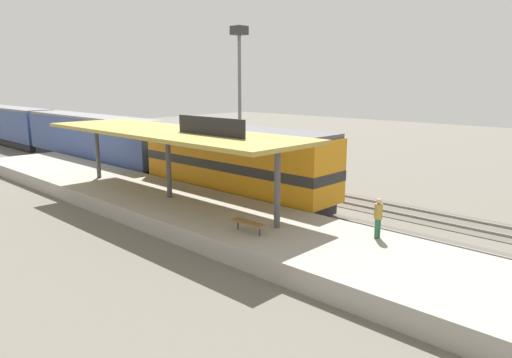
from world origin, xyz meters
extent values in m
plane|color=#666056|center=(2.00, 0.00, 0.00)|extent=(120.00, 120.00, 0.00)
cube|color=#565249|center=(0.00, 0.00, 0.02)|extent=(3.20, 110.00, 0.04)
cube|color=gray|center=(-0.72, 0.00, 0.08)|extent=(0.10, 110.00, 0.16)
cube|color=gray|center=(0.72, 0.00, 0.08)|extent=(0.10, 110.00, 0.16)
cube|color=#565249|center=(4.60, 0.00, 0.02)|extent=(3.20, 110.00, 0.04)
cube|color=gray|center=(3.88, 0.00, 0.08)|extent=(0.10, 110.00, 0.16)
cube|color=gray|center=(5.32, 0.00, 0.08)|extent=(0.10, 110.00, 0.16)
cube|color=#9E998E|center=(-4.60, 0.00, 0.45)|extent=(6.00, 44.00, 0.90)
cylinder|color=#47474C|center=(-4.60, -8.00, 2.70)|extent=(0.28, 0.28, 3.60)
cylinder|color=#47474C|center=(-4.60, 0.00, 2.70)|extent=(0.28, 0.28, 3.60)
cylinder|color=#47474C|center=(-4.60, 8.00, 2.70)|extent=(0.28, 0.28, 3.60)
cube|color=#A38E3D|center=(-4.60, 0.00, 4.60)|extent=(5.20, 18.00, 0.20)
cube|color=black|center=(-4.60, -3.60, 5.15)|extent=(0.12, 4.80, 0.90)
cylinder|color=#333338|center=(-6.00, -8.24, 1.11)|extent=(0.07, 0.07, 0.42)
cylinder|color=#333338|center=(-6.00, -6.94, 1.11)|extent=(0.07, 0.07, 0.42)
cube|color=brown|center=(-6.00, -7.59, 1.36)|extent=(0.44, 1.70, 0.08)
cube|color=#28282D|center=(0.00, -0.46, 0.51)|extent=(2.60, 13.60, 0.70)
cube|color=orange|center=(0.00, -0.46, 2.61)|extent=(2.90, 14.40, 3.50)
cube|color=#515156|center=(0.00, -0.46, 4.48)|extent=(2.78, 14.11, 0.24)
cube|color=#282828|center=(0.00, -0.46, 2.35)|extent=(2.93, 14.43, 0.56)
cube|color=#28282D|center=(0.00, 17.54, 0.51)|extent=(2.60, 19.20, 0.70)
cube|color=#384C84|center=(0.00, 17.54, 2.51)|extent=(2.90, 20.00, 3.30)
cube|color=slate|center=(0.00, 17.54, 4.28)|extent=(2.78, 19.60, 0.24)
cube|color=#28282D|center=(0.00, 38.34, 0.51)|extent=(2.60, 19.20, 0.70)
cube|color=#384C84|center=(0.00, 38.34, 2.51)|extent=(2.90, 20.00, 3.30)
cube|color=slate|center=(0.00, 38.34, 4.28)|extent=(2.78, 19.60, 0.24)
cube|color=#28282D|center=(4.60, 6.51, 0.51)|extent=(2.50, 11.20, 0.70)
cube|color=#6B6056|center=(4.60, 6.51, 2.16)|extent=(2.80, 12.00, 2.60)
cube|color=#554D45|center=(4.60, 6.51, 3.58)|extent=(2.69, 11.76, 0.24)
cylinder|color=slate|center=(7.80, 6.92, 5.50)|extent=(0.28, 0.28, 11.00)
cube|color=#333338|center=(7.80, 6.92, 11.35)|extent=(1.10, 1.10, 0.70)
cylinder|color=#23603D|center=(-2.87, -11.96, 1.32)|extent=(0.16, 0.16, 0.84)
cylinder|color=#23603D|center=(-2.69, -11.96, 1.32)|extent=(0.16, 0.16, 0.84)
cylinder|color=olive|center=(-2.78, -11.96, 2.06)|extent=(0.34, 0.34, 0.64)
sphere|color=tan|center=(-2.78, -11.96, 2.50)|extent=(0.23, 0.23, 0.23)
camera|label=1|loc=(-19.61, -20.94, 7.31)|focal=32.45mm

